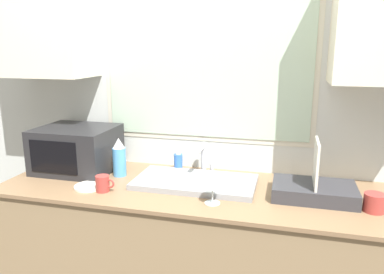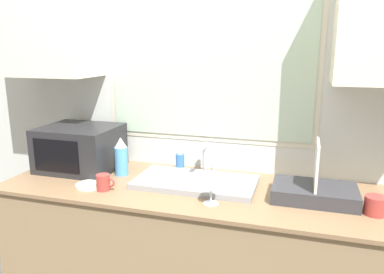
# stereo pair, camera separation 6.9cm
# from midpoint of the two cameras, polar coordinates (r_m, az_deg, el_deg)

# --- Properties ---
(countertop) EXTENTS (2.04, 0.69, 0.90)m
(countertop) POSITION_cam_midpoint_polar(r_m,az_deg,el_deg) (2.21, 0.86, -18.51)
(countertop) COLOR #8C7251
(countertop) RESTS_ON ground_plane
(wall_back) EXTENTS (6.00, 0.38, 2.60)m
(wall_back) POSITION_cam_midpoint_polar(r_m,az_deg,el_deg) (2.20, 3.28, 7.53)
(wall_back) COLOR silver
(wall_back) RESTS_ON ground_plane
(sink_basin) EXTENTS (0.65, 0.35, 0.03)m
(sink_basin) POSITION_cam_midpoint_polar(r_m,az_deg,el_deg) (2.03, 1.54, -6.87)
(sink_basin) COLOR gray
(sink_basin) RESTS_ON countertop
(faucet) EXTENTS (0.08, 0.19, 0.19)m
(faucet) POSITION_cam_midpoint_polar(r_m,az_deg,el_deg) (2.15, 2.89, -2.87)
(faucet) COLOR #B7B7BC
(faucet) RESTS_ON countertop
(microwave) EXTENTS (0.44, 0.38, 0.26)m
(microwave) POSITION_cam_midpoint_polar(r_m,az_deg,el_deg) (2.35, -15.86, -1.60)
(microwave) COLOR #232326
(microwave) RESTS_ON countertop
(dish_rack) EXTENTS (0.40, 0.26, 0.29)m
(dish_rack) POSITION_cam_midpoint_polar(r_m,az_deg,el_deg) (1.93, 19.15, -7.76)
(dish_rack) COLOR #333338
(dish_rack) RESTS_ON countertop
(spray_bottle) EXTENTS (0.08, 0.08, 0.22)m
(spray_bottle) POSITION_cam_midpoint_polar(r_m,az_deg,el_deg) (2.19, -9.85, -3.02)
(spray_bottle) COLOR #4C99D8
(spray_bottle) RESTS_ON countertop
(soap_bottle) EXTENTS (0.05, 0.05, 0.14)m
(soap_bottle) POSITION_cam_midpoint_polar(r_m,az_deg,el_deg) (2.23, -0.94, -3.80)
(soap_bottle) COLOR blue
(soap_bottle) RESTS_ON countertop
(mug_near_sink) EXTENTS (0.10, 0.07, 0.08)m
(mug_near_sink) POSITION_cam_midpoint_polar(r_m,az_deg,el_deg) (1.99, -12.36, -6.77)
(mug_near_sink) COLOR #A53833
(mug_near_sink) RESTS_ON countertop
(wine_glass) EXTENTS (0.08, 0.08, 0.15)m
(wine_glass) POSITION_cam_midpoint_polar(r_m,az_deg,el_deg) (1.76, 4.07, -6.88)
(wine_glass) COLOR silver
(wine_glass) RESTS_ON countertop
(mug_by_rack) EXTENTS (0.12, 0.09, 0.08)m
(mug_by_rack) POSITION_cam_midpoint_polar(r_m,az_deg,el_deg) (1.88, 27.15, -9.28)
(mug_by_rack) COLOR #A53833
(mug_by_rack) RESTS_ON countertop
(small_plate) EXTENTS (0.16, 0.16, 0.01)m
(small_plate) POSITION_cam_midpoint_polar(r_m,az_deg,el_deg) (2.07, -14.27, -7.11)
(small_plate) COLOR silver
(small_plate) RESTS_ON countertop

